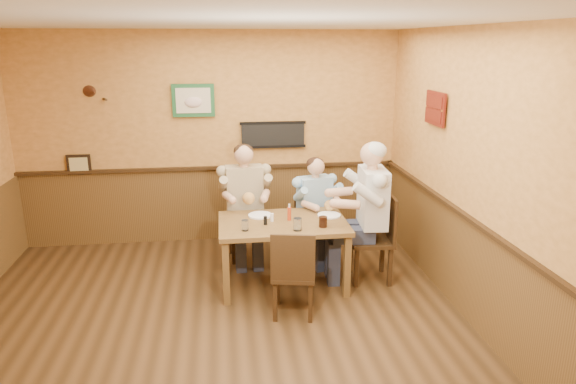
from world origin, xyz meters
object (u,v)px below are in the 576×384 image
at_px(chair_right_end, 371,238).
at_px(water_glass_mid, 298,224).
at_px(diner_tan_shirt, 245,208).
at_px(water_glass_left, 245,225).
at_px(chair_near_side, 294,271).
at_px(dining_table, 283,229).
at_px(diner_white_elder, 372,220).
at_px(cola_tumbler, 323,222).
at_px(chair_back_left, 245,223).
at_px(pepper_shaker, 265,220).
at_px(salt_shaker, 272,217).
at_px(diner_blue_polo, 314,214).
at_px(hot_sauce_bottle, 289,213).
at_px(chair_back_right, 314,228).

distance_m(chair_right_end, water_glass_mid, 0.98).
bearing_deg(diner_tan_shirt, water_glass_left, -96.03).
bearing_deg(chair_right_end, chair_near_side, -51.84).
relative_size(dining_table, diner_white_elder, 0.97).
distance_m(dining_table, cola_tumbler, 0.48).
height_order(water_glass_mid, cola_tumbler, water_glass_mid).
relative_size(chair_near_side, cola_tumbler, 7.99).
distance_m(chair_back_left, water_glass_mid, 1.25).
xyz_separation_m(chair_near_side, pepper_shaker, (-0.23, 0.59, 0.34)).
height_order(chair_right_end, water_glass_mid, chair_right_end).
bearing_deg(water_glass_left, dining_table, 27.82).
height_order(salt_shaker, pepper_shaker, pepper_shaker).
xyz_separation_m(chair_back_left, water_glass_mid, (0.50, -1.09, 0.35)).
relative_size(water_glass_left, water_glass_mid, 0.85).
distance_m(diner_white_elder, pepper_shaker, 1.21).
bearing_deg(diner_blue_polo, cola_tumbler, -110.11).
xyz_separation_m(chair_back_left, diner_blue_polo, (0.85, -0.14, 0.13)).
distance_m(water_glass_left, salt_shaker, 0.39).
relative_size(diner_tan_shirt, hot_sauce_bottle, 7.84).
bearing_deg(salt_shaker, water_glass_left, -141.37).
bearing_deg(chair_near_side, hot_sauce_bottle, -82.88).
bearing_deg(salt_shaker, diner_tan_shirt, 108.71).
distance_m(chair_back_right, diner_tan_shirt, 0.90).
relative_size(chair_back_left, pepper_shaker, 9.68).
bearing_deg(diner_white_elder, diner_blue_polo, -136.82).
bearing_deg(water_glass_mid, chair_back_right, 69.52).
bearing_deg(chair_back_right, water_glass_mid, -126.13).
bearing_deg(water_glass_left, diner_white_elder, 8.55).
xyz_separation_m(diner_blue_polo, water_glass_left, (-0.90, -0.88, 0.22)).
relative_size(diner_blue_polo, pepper_shaker, 12.36).
xyz_separation_m(diner_tan_shirt, cola_tumbler, (0.78, -1.02, 0.15)).
bearing_deg(chair_right_end, water_glass_left, -77.05).
xyz_separation_m(cola_tumbler, pepper_shaker, (-0.60, 0.15, -0.01)).
distance_m(salt_shaker, pepper_shaker, 0.13).
height_order(water_glass_mid, hot_sauce_bottle, hot_sauce_bottle).
relative_size(hot_sauce_bottle, salt_shaker, 1.87).
bearing_deg(salt_shaker, water_glass_mid, -52.88).
xyz_separation_m(water_glass_left, pepper_shaker, (0.23, 0.15, -0.01)).
relative_size(chair_right_end, diner_blue_polo, 0.86).
height_order(diner_white_elder, water_glass_mid, diner_white_elder).
relative_size(chair_back_right, diner_tan_shirt, 0.63).
relative_size(chair_near_side, water_glass_mid, 6.92).
bearing_deg(chair_right_end, cola_tumbler, -65.95).
bearing_deg(pepper_shaker, diner_blue_polo, 47.46).
xyz_separation_m(dining_table, chair_back_right, (0.47, 0.65, -0.25)).
distance_m(chair_back_right, salt_shaker, 0.95).
bearing_deg(chair_back_right, water_glass_left, -151.24).
bearing_deg(dining_table, diner_white_elder, -0.54).
relative_size(diner_tan_shirt, pepper_shaker, 13.83).
xyz_separation_m(water_glass_left, hot_sauce_bottle, (0.50, 0.26, 0.03)).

